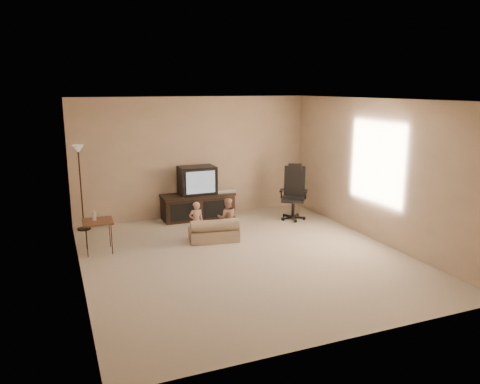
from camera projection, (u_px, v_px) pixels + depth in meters
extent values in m
plane|color=#B4A58F|center=(245.00, 257.00, 7.55)|extent=(5.50, 5.50, 0.00)
plane|color=silver|center=(245.00, 100.00, 7.01)|extent=(5.50, 5.50, 0.00)
plane|color=tan|center=(194.00, 157.00, 9.77)|extent=(5.00, 0.00, 5.00)
plane|color=tan|center=(348.00, 230.00, 4.79)|extent=(5.00, 0.00, 5.00)
plane|color=tan|center=(76.00, 195.00, 6.36)|extent=(0.00, 5.50, 5.50)
plane|color=tan|center=(376.00, 171.00, 8.20)|extent=(0.00, 5.50, 5.50)
cube|color=black|center=(198.00, 207.00, 9.74)|extent=(1.47, 0.53, 0.47)
cube|color=black|center=(198.00, 195.00, 9.68)|extent=(1.51, 0.57, 0.04)
cube|color=black|center=(185.00, 212.00, 9.37)|extent=(0.61, 0.02, 0.36)
cube|color=black|center=(218.00, 208.00, 9.63)|extent=(0.61, 0.02, 0.36)
cube|color=black|center=(197.00, 180.00, 9.63)|extent=(0.73, 0.52, 0.58)
cube|color=silver|center=(201.00, 182.00, 9.39)|extent=(0.60, 0.01, 0.45)
cube|color=#B5B5B8|center=(224.00, 191.00, 9.84)|extent=(0.42, 0.29, 0.06)
cylinder|color=black|center=(293.00, 209.00, 9.65)|extent=(0.06, 0.06, 0.36)
cube|color=black|center=(293.00, 199.00, 9.61)|extent=(0.63, 0.63, 0.08)
cube|color=black|center=(295.00, 181.00, 9.74)|extent=(0.45, 0.37, 0.64)
cube|color=black|center=(295.00, 167.00, 9.68)|extent=(0.28, 0.23, 0.14)
cube|color=black|center=(282.00, 190.00, 9.62)|extent=(0.19, 0.25, 0.04)
cube|color=black|center=(306.00, 191.00, 9.52)|extent=(0.19, 0.25, 0.04)
cube|color=brown|center=(98.00, 222.00, 7.69)|extent=(0.50, 0.50, 0.03)
cylinder|color=black|center=(87.00, 241.00, 7.50)|extent=(0.01, 0.01, 0.53)
cylinder|color=black|center=(112.00, 239.00, 7.64)|extent=(0.01, 0.01, 0.53)
cylinder|color=black|center=(86.00, 234.00, 7.86)|extent=(0.01, 0.01, 0.53)
cylinder|color=black|center=(110.00, 232.00, 7.99)|extent=(0.01, 0.01, 0.53)
cylinder|color=beige|center=(94.00, 216.00, 7.69)|extent=(0.07, 0.07, 0.14)
cone|color=beige|center=(94.00, 211.00, 7.67)|extent=(0.05, 0.05, 0.05)
cylinder|color=black|center=(84.00, 229.00, 9.01)|extent=(0.25, 0.25, 0.03)
cylinder|color=black|center=(81.00, 190.00, 8.84)|extent=(0.03, 0.03, 1.54)
cone|color=beige|center=(78.00, 149.00, 8.67)|extent=(0.22, 0.22, 0.15)
cube|color=#9D866A|center=(214.00, 234.00, 8.35)|extent=(0.93, 0.60, 0.23)
cylinder|color=#9D866A|center=(215.00, 226.00, 8.16)|extent=(0.87, 0.34, 0.21)
imported|color=tan|center=(196.00, 222.00, 8.27)|extent=(0.27, 0.20, 0.72)
imported|color=tan|center=(227.00, 218.00, 8.47)|extent=(0.40, 0.30, 0.74)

